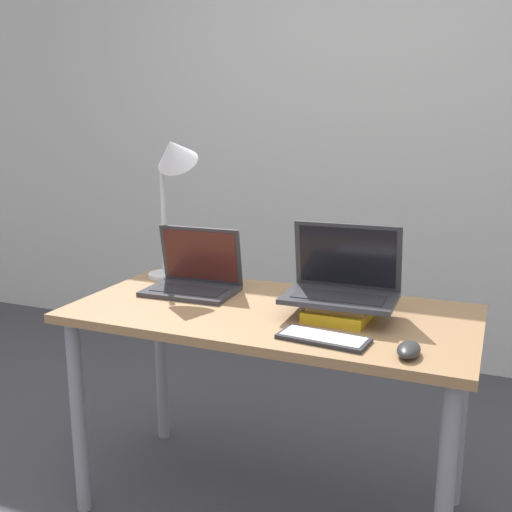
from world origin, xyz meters
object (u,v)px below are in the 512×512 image
(laptop_on_books, at_px, (342,284))
(wireless_keyboard, at_px, (323,338))
(laptop_left, at_px, (194,279))
(book_stack, at_px, (342,308))
(desk_lamp, at_px, (173,169))
(mouse, at_px, (409,350))

(laptop_on_books, bearing_deg, wireless_keyboard, -87.08)
(laptop_left, xyz_separation_m, wireless_keyboard, (0.59, -0.31, -0.04))
(laptop_left, relative_size, laptop_on_books, 0.92)
(laptop_left, bearing_deg, book_stack, -6.99)
(wireless_keyboard, bearing_deg, laptop_on_books, 92.92)
(laptop_on_books, xyz_separation_m, wireless_keyboard, (0.01, -0.25, -0.10))
(laptop_on_books, relative_size, desk_lamp, 0.61)
(laptop_left, bearing_deg, mouse, -21.68)
(desk_lamp, bearing_deg, laptop_left, -37.75)
(laptop_left, height_order, book_stack, laptop_left)
(laptop_on_books, bearing_deg, desk_lamp, 166.74)
(mouse, bearing_deg, book_stack, 134.29)
(book_stack, relative_size, wireless_keyboard, 0.93)
(laptop_left, distance_m, wireless_keyboard, 0.67)
(laptop_left, xyz_separation_m, desk_lamp, (-0.14, 0.11, 0.39))
(mouse, height_order, desk_lamp, desk_lamp)
(laptop_left, relative_size, desk_lamp, 0.56)
(laptop_left, bearing_deg, wireless_keyboard, -27.59)
(book_stack, bearing_deg, mouse, -45.71)
(wireless_keyboard, bearing_deg, book_stack, 92.19)
(book_stack, distance_m, wireless_keyboard, 0.24)
(book_stack, xyz_separation_m, mouse, (0.25, -0.26, -0.01))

